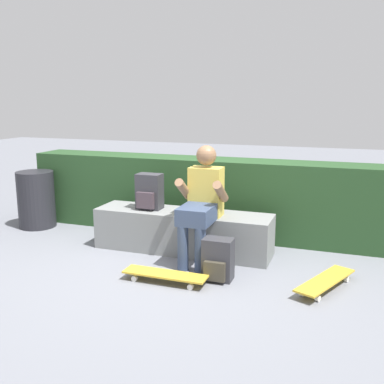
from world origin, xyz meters
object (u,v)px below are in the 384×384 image
person_skater (202,200)px  backpack_on_ground (218,260)px  bench_main (183,231)px  skateboard_near_person (165,275)px  skateboard_beside_bench (325,281)px  backpack_on_bench (149,192)px  trash_bin (36,199)px

person_skater → backpack_on_ground: 0.70m
bench_main → person_skater: 0.56m
skateboard_near_person → skateboard_beside_bench: size_ratio=0.98×
backpack_on_bench → backpack_on_ground: 1.27m
skateboard_near_person → skateboard_beside_bench: same height
skateboard_beside_bench → trash_bin: size_ratio=1.10×
backpack_on_bench → bench_main: bearing=1.4°
skateboard_near_person → skateboard_beside_bench: bearing=13.9°
bench_main → skateboard_beside_bench: (1.57, -0.53, -0.15)m
skateboard_beside_bench → backpack_on_ground: size_ratio=2.03×
backpack_on_bench → trash_bin: backpack_on_bench is taller
bench_main → person_skater: bearing=-36.7°
skateboard_beside_bench → trash_bin: bearing=168.1°
skateboard_near_person → trash_bin: trash_bin is taller
skateboard_beside_bench → backpack_on_ground: backpack_on_ground is taller
skateboard_near_person → backpack_on_bench: backpack_on_bench is taller
backpack_on_ground → backpack_on_bench: bearing=147.3°
backpack_on_bench → trash_bin: (-1.78, 0.27, -0.28)m
backpack_on_bench → backpack_on_ground: bearing=-32.7°
backpack_on_ground → trash_bin: 2.92m
skateboard_near_person → backpack_on_ground: (0.44, 0.23, 0.12)m
skateboard_beside_bench → person_skater: bearing=166.5°
bench_main → person_skater: person_skater is taller
person_skater → backpack_on_bench: (-0.69, 0.21, -0.00)m
person_skater → skateboard_beside_bench: person_skater is taller
skateboard_near_person → skateboard_beside_bench: (1.41, 0.35, 0.00)m
skateboard_beside_bench → backpack_on_bench: bearing=165.3°
person_skater → backpack_on_bench: bearing=163.1°
person_skater → backpack_on_bench: size_ratio=3.02×
person_skater → skateboard_near_person: size_ratio=1.50×
person_skater → backpack_on_ground: person_skater is taller
bench_main → person_skater: (0.29, -0.22, 0.43)m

